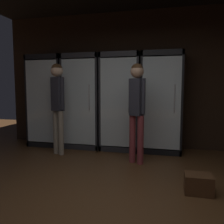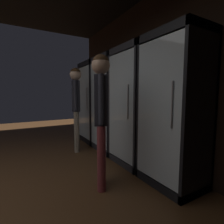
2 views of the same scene
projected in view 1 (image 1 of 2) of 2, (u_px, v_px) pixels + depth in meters
The scene contains 8 objects.
wall_back at pixel (142, 80), 4.91m from camera, with size 6.00×0.06×2.80m, color black.
cooler_far_left at pixel (50, 102), 5.14m from camera, with size 0.76×0.59×1.92m.
cooler_left at pixel (84, 102), 4.95m from camera, with size 0.76×0.59×1.92m.
cooler_center at pixel (121, 103), 4.76m from camera, with size 0.76×0.59×1.92m.
cooler_right at pixel (162, 103), 4.58m from camera, with size 0.76×0.59×1.92m.
shopper_near at pixel (137, 102), 3.81m from camera, with size 0.29×0.23×1.63m.
shopper_far at pixel (58, 96), 4.33m from camera, with size 0.30×0.22×1.68m.
wine_crate_floor at pixel (198, 184), 2.79m from camera, with size 0.32×0.25×0.23m, color #4C2D19.
Camera 1 is at (0.57, -1.93, 1.25)m, focal length 37.90 mm.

